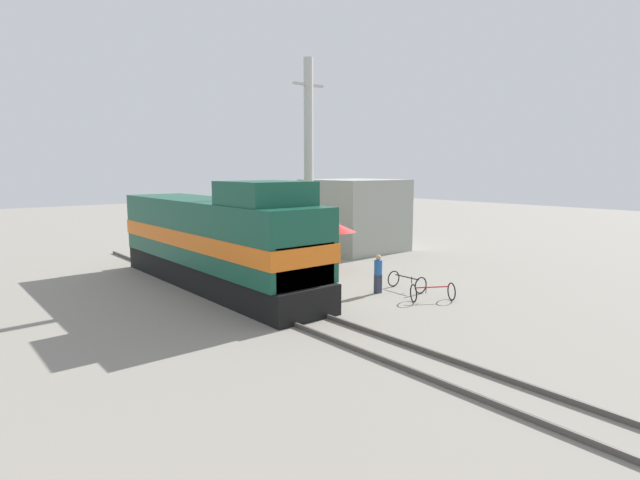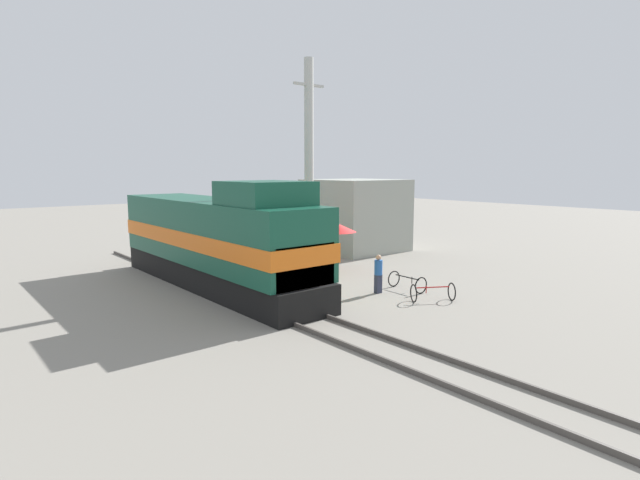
% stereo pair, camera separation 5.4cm
% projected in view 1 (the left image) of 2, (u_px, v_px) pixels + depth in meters
% --- Properties ---
extents(ground_plane, '(120.00, 120.00, 0.00)m').
position_uv_depth(ground_plane, '(247.00, 298.00, 20.40)').
color(ground_plane, gray).
extents(rail_near, '(0.08, 29.35, 0.15)m').
position_uv_depth(rail_near, '(231.00, 299.00, 19.93)').
color(rail_near, '#4C4742').
rests_on(rail_near, ground_plane).
extents(rail_far, '(0.08, 29.35, 0.15)m').
position_uv_depth(rail_far, '(261.00, 293.00, 20.84)').
color(rail_far, '#4C4742').
rests_on(rail_far, ground_plane).
extents(locomotive, '(3.02, 13.91, 4.78)m').
position_uv_depth(locomotive, '(218.00, 241.00, 21.87)').
color(locomotive, black).
rests_on(locomotive, ground_plane).
extents(utility_pole, '(1.80, 0.46, 10.50)m').
position_uv_depth(utility_pole, '(309.00, 168.00, 24.50)').
color(utility_pole, '#B2B2AD').
rests_on(utility_pole, ground_plane).
extents(vendor_umbrella, '(2.15, 2.15, 2.52)m').
position_uv_depth(vendor_umbrella, '(335.00, 227.00, 25.57)').
color(vendor_umbrella, '#4C4C4C').
rests_on(vendor_umbrella, ground_plane).
extents(billboard_sign, '(1.76, 0.12, 3.56)m').
position_uv_depth(billboard_sign, '(276.00, 218.00, 26.74)').
color(billboard_sign, '#595959').
rests_on(billboard_sign, ground_plane).
extents(shrub_cluster, '(0.77, 0.77, 0.77)m').
position_uv_depth(shrub_cluster, '(329.00, 265.00, 25.48)').
color(shrub_cluster, '#388C38').
rests_on(shrub_cluster, ground_plane).
extents(person_bystander, '(0.34, 0.34, 1.65)m').
position_uv_depth(person_bystander, '(378.00, 272.00, 21.09)').
color(person_bystander, '#2D3347').
rests_on(person_bystander, ground_plane).
extents(bicycle, '(0.81, 1.69, 0.72)m').
position_uv_depth(bicycle, '(407.00, 282.00, 21.69)').
color(bicycle, black).
rests_on(bicycle, ground_plane).
extents(bicycle_spare, '(1.79, 1.46, 0.73)m').
position_uv_depth(bicycle_spare, '(433.00, 292.00, 19.83)').
color(bicycle_spare, black).
rests_on(bicycle_spare, ground_plane).
extents(building_block_distant, '(5.28, 5.26, 4.57)m').
position_uv_depth(building_block_distant, '(355.00, 215.00, 32.13)').
color(building_block_distant, '#999E93').
rests_on(building_block_distant, ground_plane).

